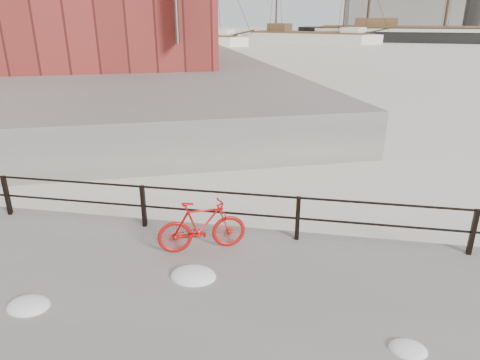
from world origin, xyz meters
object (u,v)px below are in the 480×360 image
at_px(workboat_near, 43,75).
at_px(workboat_far, 85,55).
at_px(bicycle, 202,226).
at_px(barque_black, 442,42).
at_px(schooner_mid, 307,42).
at_px(schooner_left, 188,45).

xyz_separation_m(workboat_near, workboat_far, (-6.74, 19.44, 0.00)).
height_order(bicycle, workboat_far, workboat_far).
relative_size(barque_black, workboat_far, 5.60).
relative_size(schooner_mid, workboat_far, 2.73).
relative_size(bicycle, schooner_left, 0.08).
height_order(schooner_mid, schooner_left, schooner_mid).
bearing_deg(workboat_far, schooner_left, 57.95).
bearing_deg(workboat_near, barque_black, 33.49).
distance_m(barque_black, schooner_left, 50.17).
bearing_deg(barque_black, schooner_mid, -164.61).
xyz_separation_m(bicycle, barque_black, (25.60, 87.06, -0.90)).
bearing_deg(schooner_left, workboat_near, -82.23).
bearing_deg(schooner_mid, workboat_far, -106.65).
distance_m(bicycle, workboat_near, 34.90).
relative_size(bicycle, workboat_near, 0.14).
distance_m(schooner_left, workboat_far, 23.89).
bearing_deg(schooner_left, bicycle, -64.41).
height_order(barque_black, workboat_far, barque_black).
relative_size(barque_black, schooner_left, 2.69).
xyz_separation_m(schooner_left, workboat_near, (-0.53, -42.20, 0.00)).
relative_size(barque_black, schooner_mid, 2.05).
height_order(schooner_mid, workboat_near, schooner_mid).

